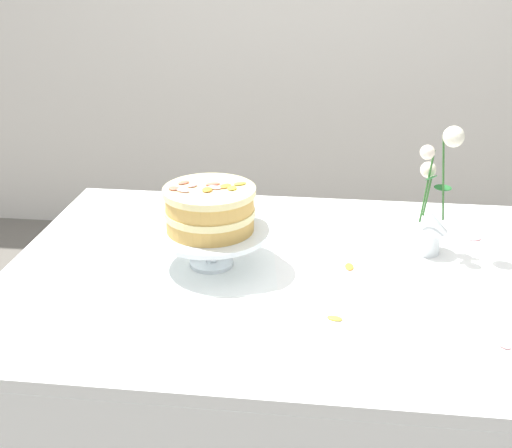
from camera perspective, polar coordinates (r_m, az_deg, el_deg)
name	(u,v)px	position (r m, az deg, el deg)	size (l,w,h in m)	color
dining_table	(285,306)	(1.61, 2.56, -7.35)	(1.40, 1.00, 0.74)	white
linen_napkin	(212,265)	(1.61, -3.99, -3.68)	(0.32, 0.32, 0.00)	white
cake_stand	(211,236)	(1.58, -4.07, -1.04)	(0.29, 0.29, 0.10)	silver
layer_cake	(210,209)	(1.55, -4.15, 1.37)	(0.22, 0.22, 0.11)	tan
flower_vase	(431,210)	(1.68, 15.39, 1.23)	(0.11, 0.10, 0.34)	silver
loose_petal_0	(475,239)	(1.85, 18.93, -1.25)	(0.04, 0.03, 0.00)	pink
loose_petal_1	(502,344)	(1.40, 21.13, -9.93)	(0.04, 0.02, 0.01)	pink
loose_petal_2	(349,267)	(1.62, 8.33, -3.78)	(0.04, 0.02, 0.00)	orange
loose_petal_3	(335,318)	(1.40, 7.04, -8.34)	(0.03, 0.02, 0.01)	yellow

